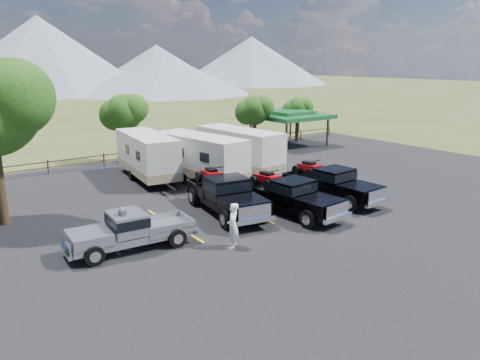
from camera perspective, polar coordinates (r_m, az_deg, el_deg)
ground at (r=23.15m, az=10.04°, el=-5.26°), size 320.00×320.00×0.00m
asphalt_lot at (r=25.19m, az=5.13°, el=-3.41°), size 44.00×34.00×0.04m
stall_lines at (r=25.90m, az=3.68°, el=-2.81°), size 12.12×5.50×0.01m
tree_ne_a at (r=40.72m, az=1.74°, el=8.48°), size 3.11×2.92×4.76m
tree_ne_b at (r=45.40m, az=7.02°, el=8.55°), size 2.77×2.59×4.27m
tree_north at (r=36.89m, az=-14.00°, el=7.99°), size 3.46×3.24×5.25m
rail_fence at (r=38.60m, az=-7.88°, el=3.70°), size 36.12×0.12×1.00m
pavilion at (r=43.36m, az=5.99°, el=7.85°), size 6.20×6.20×3.22m
rig_left at (r=23.98m, az=-1.84°, el=-1.64°), size 3.08×6.69×2.15m
rig_center at (r=23.98m, az=6.03°, el=-1.85°), size 2.56×6.24×2.04m
rig_right at (r=26.69m, az=11.00°, el=-0.33°), size 2.47×6.28×2.06m
trailer_left at (r=31.27m, az=-11.24°, el=2.91°), size 3.15×8.68×3.00m
trailer_center at (r=30.12m, az=-4.85°, el=2.72°), size 3.22×8.75×3.02m
trailer_right at (r=32.54m, az=-0.13°, el=3.67°), size 2.86×8.78×3.04m
pickup_silver at (r=19.99m, az=-13.15°, el=-5.95°), size 5.49×2.21×1.61m
person_a at (r=19.57m, az=-0.87°, el=-5.59°), size 0.83×0.83×1.95m
person_b at (r=19.69m, az=-13.89°, el=-5.94°), size 1.16×1.07×1.92m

